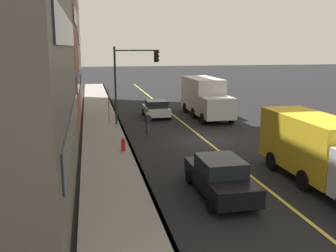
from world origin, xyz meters
TOP-DOWN VIEW (x-y plane):
  - ground at (0.00, 0.00)m, footprint 200.00×200.00m
  - sidewalk_slab at (0.00, 6.54)m, footprint 80.00×2.98m
  - curb_edge at (0.00, 5.12)m, footprint 80.00×0.16m
  - lane_stripe_center at (0.00, 0.00)m, footprint 80.00×0.16m
  - car_white at (8.95, 1.72)m, footprint 4.00×2.10m
  - car_black at (-9.33, 2.28)m, footprint 4.78×2.00m
  - truck_white at (8.60, -2.62)m, footprint 8.40×2.67m
  - truck_yellow at (-9.13, -2.52)m, footprint 8.34×2.41m
  - pedestrian_with_backpack at (2.53, 3.46)m, footprint 0.41×0.41m
  - traffic_light_mast at (5.94, 4.17)m, footprint 0.28×3.56m
  - street_sign_post at (7.16, 5.95)m, footprint 0.60×0.08m
  - fire_hydrant at (-2.17, 5.64)m, footprint 0.24×0.24m

SIDE VIEW (x-z plane):
  - ground at x=0.00m, z-range 0.00..0.00m
  - lane_stripe_center at x=0.00m, z-range 0.00..0.01m
  - sidewalk_slab at x=0.00m, z-range 0.00..0.15m
  - curb_edge at x=0.00m, z-range 0.00..0.15m
  - fire_hydrant at x=-2.17m, z-range 0.00..0.94m
  - car_white at x=8.95m, z-range 0.02..1.55m
  - car_black at x=-9.33m, z-range 0.00..1.61m
  - pedestrian_with_backpack at x=2.53m, z-range 0.13..1.73m
  - truck_yellow at x=-9.13m, z-range 0.12..3.11m
  - street_sign_post at x=7.16m, z-range 0.25..3.01m
  - truck_white at x=8.60m, z-range 0.08..3.45m
  - traffic_light_mast at x=5.94m, z-range 1.09..7.23m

